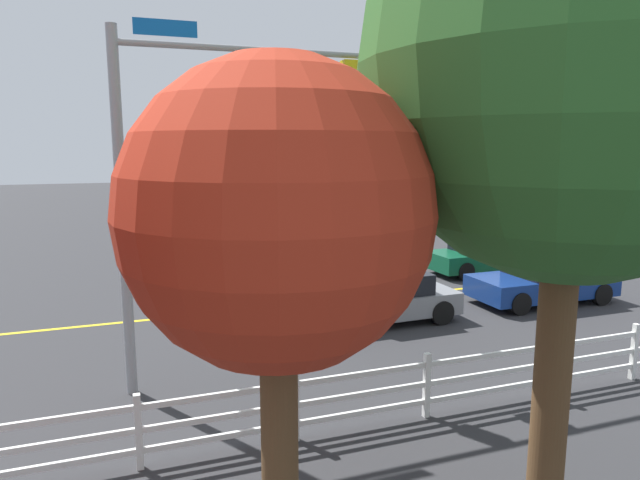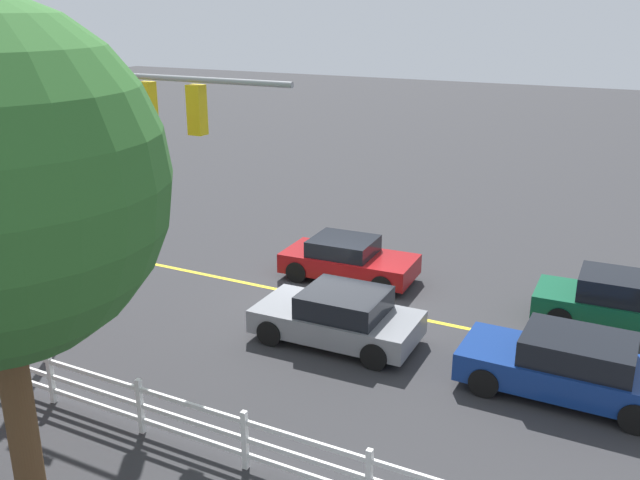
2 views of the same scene
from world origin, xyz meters
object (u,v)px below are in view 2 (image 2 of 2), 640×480
car_0 (348,260)px  car_1 (627,305)px  car_3 (339,317)px  car_2 (568,366)px

car_0 → car_1: (-7.68, -0.12, 0.05)m
car_3 → car_0: bearing=-69.5°
car_2 → car_0: bearing=-29.1°
car_1 → car_3: (6.15, 3.90, -0.03)m
car_1 → car_0: bearing=178.8°
car_0 → car_2: 7.85m
car_0 → car_3: bearing=-70.9°
car_2 → car_3: (5.33, -0.03, -0.02)m
car_1 → car_3: car_1 is taller
car_1 → car_2: car_1 is taller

